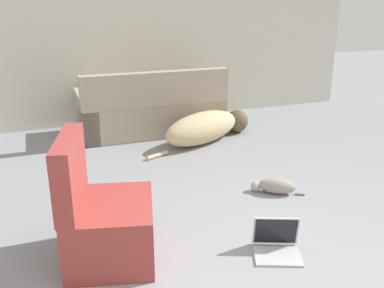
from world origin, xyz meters
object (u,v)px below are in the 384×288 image
Objects in this scene: dog at (207,127)px; side_chair at (104,219)px; couch at (151,111)px; laptop_open at (276,241)px; cat at (275,186)px.

side_chair reaches higher than dog.
laptop_open is (0.06, -3.10, -0.20)m from couch.
dog is at bearing 129.56° from couch.
couch is 3.11m from laptop_open.
couch is at bearing 105.80° from dog.
cat is (0.02, -1.60, -0.12)m from dog.
side_chair reaches higher than couch.
dog is 3.58× the size of cat.
laptop_open is (-0.50, -0.84, 0.01)m from cat.
couch is 4.18× the size of cat.
side_chair is (-1.10, -2.74, 0.02)m from couch.
laptop_open is at bearing -124.32° from dog.
cat is at bearing -59.61° from side_chair.
side_chair is (-1.63, -2.08, 0.10)m from dog.
cat is 0.50× the size of side_chair.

